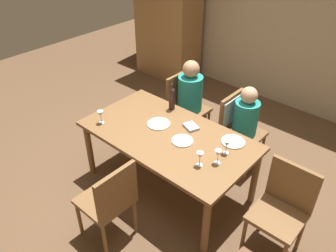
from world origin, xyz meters
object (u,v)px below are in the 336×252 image
at_px(chair_far_left, 184,103).
at_px(wine_glass_near_left, 200,156).
at_px(person_man_bearded, 247,123).
at_px(person_woman_host, 192,97).
at_px(dinner_plate_host, 159,124).
at_px(dining_table, 168,140).
at_px(wine_bottle_tall_green, 172,98).
at_px(wine_glass_near_right, 218,154).
at_px(wine_glass_far, 101,114).
at_px(wine_glass_centre, 227,144).
at_px(armoire_cabinet, 168,15).
at_px(chair_right_end, 283,205).
at_px(dinner_plate_guest_right, 233,142).
at_px(chair_far_right, 236,121).
at_px(chair_near, 110,199).
at_px(dinner_plate_guest_left, 182,141).

xyz_separation_m(chair_far_left, wine_glass_near_left, (1.04, -1.06, 0.32)).
xyz_separation_m(person_man_bearded, wine_glass_near_left, (0.11, -1.06, 0.22)).
height_order(person_woman_host, dinner_plate_host, person_woman_host).
xyz_separation_m(dining_table, wine_bottle_tall_green, (-0.30, 0.40, 0.23)).
height_order(wine_glass_near_right, wine_glass_far, same).
xyz_separation_m(dining_table, wine_glass_centre, (0.63, 0.13, 0.18)).
bearing_deg(dinner_plate_host, wine_bottle_tall_green, 107.32).
relative_size(armoire_cabinet, wine_bottle_tall_green, 6.70).
relative_size(chair_right_end, dinner_plate_host, 3.65).
bearing_deg(wine_glass_near_right, dinner_plate_guest_right, 99.57).
height_order(dining_table, wine_glass_far, wine_glass_far).
bearing_deg(chair_far_right, wine_glass_near_left, 13.73).
relative_size(wine_glass_near_left, dinner_plate_guest_right, 0.61).
distance_m(person_woman_host, person_man_bearded, 0.82).
bearing_deg(armoire_cabinet, wine_glass_near_right, -40.84).
distance_m(chair_far_left, wine_glass_far, 1.27).
bearing_deg(chair_near, wine_glass_far, 54.06).
relative_size(chair_far_left, wine_glass_far, 6.17).
distance_m(chair_near, person_woman_host, 1.84).
height_order(person_woman_host, dinner_plate_guest_left, person_woman_host).
bearing_deg(chair_near, armoire_cabinet, 33.72).
relative_size(dining_table, wine_glass_centre, 12.20).
bearing_deg(dinner_plate_guest_right, wine_glass_centre, -78.31).
bearing_deg(wine_glass_near_left, chair_far_left, 134.42).
height_order(chair_far_right, dinner_plate_guest_right, chair_far_right).
distance_m(chair_far_left, person_woman_host, 0.17).
xyz_separation_m(chair_far_left, dinner_plate_host, (0.30, -0.82, 0.22)).
distance_m(chair_near, wine_glass_near_right, 1.06).
bearing_deg(dinner_plate_host, person_man_bearded, 52.51).
xyz_separation_m(armoire_cabinet, person_man_bearded, (2.44, -1.37, -0.47)).
height_order(dining_table, person_woman_host, person_woman_host).
relative_size(wine_glass_near_right, dinner_plate_host, 0.59).
height_order(armoire_cabinet, person_man_bearded, armoire_cabinet).
xyz_separation_m(chair_right_end, wine_bottle_tall_green, (-1.59, 0.32, 0.36)).
bearing_deg(dinner_plate_guest_left, wine_glass_near_right, -5.48).
bearing_deg(chair_far_left, wine_glass_near_right, 51.00).
height_order(chair_near, dinner_plate_host, chair_near).
height_order(person_man_bearded, wine_glass_near_right, person_man_bearded).
bearing_deg(chair_right_end, chair_near, 38.99).
relative_size(chair_right_end, dinner_plate_guest_right, 3.78).
xyz_separation_m(chair_far_right, wine_glass_centre, (0.34, -0.75, 0.25)).
bearing_deg(chair_far_left, dining_table, 29.26).
distance_m(chair_far_right, dinner_plate_host, 0.96).
height_order(wine_bottle_tall_green, dinner_plate_host, wine_bottle_tall_green).
height_order(chair_near, chair_right_end, same).
height_order(chair_far_right, wine_glass_centre, chair_far_right).
bearing_deg(armoire_cabinet, chair_right_end, -33.32).
bearing_deg(wine_glass_near_right, chair_far_right, 111.41).
bearing_deg(wine_bottle_tall_green, person_woman_host, 99.82).
height_order(dinner_plate_host, dinner_plate_guest_right, same).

